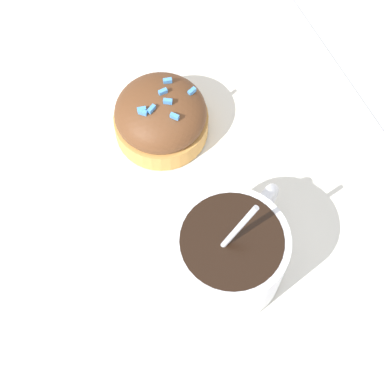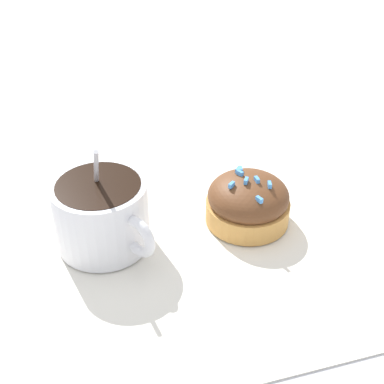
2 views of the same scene
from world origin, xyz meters
name	(u,v)px [view 2 (image 2 of 2)]	position (x,y,z in m)	size (l,w,h in m)	color
ground_plane	(179,236)	(0.00, 0.00, 0.00)	(3.00, 3.00, 0.00)	#B2B2B7
paper_napkin	(179,235)	(0.00, 0.00, 0.00)	(0.33, 0.35, 0.00)	white
coffee_cup	(102,212)	(-0.07, 0.00, 0.04)	(0.08, 0.10, 0.10)	white
frosted_pastry	(248,201)	(0.07, 0.01, 0.02)	(0.08, 0.08, 0.05)	#D19347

